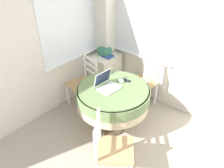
# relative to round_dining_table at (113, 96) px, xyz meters

# --- Properties ---
(corner_room_shell) EXTENTS (4.26, 4.58, 2.55)m
(corner_room_shell) POSITION_rel_round_dining_table_xyz_m (0.19, 0.08, 0.68)
(corner_room_shell) COLOR silver
(corner_room_shell) RESTS_ON ground_plane
(round_dining_table) EXTENTS (1.02, 1.02, 0.74)m
(round_dining_table) POSITION_rel_round_dining_table_xyz_m (0.00, 0.00, 0.00)
(round_dining_table) COLOR #4C3D2D
(round_dining_table) RESTS_ON ground_plane
(laptop) EXTENTS (0.31, 0.28, 0.23)m
(laptop) POSITION_rel_round_dining_table_xyz_m (-0.04, 0.07, 0.19)
(laptop) COLOR silver
(laptop) RESTS_ON round_dining_table
(computer_mouse) EXTENTS (0.06, 0.10, 0.05)m
(computer_mouse) POSITION_rel_round_dining_table_xyz_m (0.19, 0.01, 0.17)
(computer_mouse) COLOR white
(computer_mouse) RESTS_ON round_dining_table
(cell_phone) EXTENTS (0.07, 0.13, 0.01)m
(cell_phone) POSITION_rel_round_dining_table_xyz_m (0.27, -0.03, 0.15)
(cell_phone) COLOR black
(cell_phone) RESTS_ON round_dining_table
(dining_chair_near_back_window) EXTENTS (0.50, 0.48, 0.88)m
(dining_chair_near_back_window) POSITION_rel_round_dining_table_xyz_m (0.15, 0.77, -0.17)
(dining_chair_near_back_window) COLOR tan
(dining_chair_near_back_window) RESTS_ON ground_plane
(dining_chair_near_right_window) EXTENTS (0.45, 0.48, 0.88)m
(dining_chair_near_right_window) POSITION_rel_round_dining_table_xyz_m (0.77, -0.01, -0.17)
(dining_chair_near_right_window) COLOR tan
(dining_chair_near_right_window) RESTS_ON ground_plane
(dining_chair_camera_near) EXTENTS (0.58, 0.58, 0.88)m
(dining_chair_camera_near) POSITION_rel_round_dining_table_xyz_m (-0.62, -0.48, -0.17)
(dining_chair_camera_near) COLOR tan
(dining_chair_camera_near) RESTS_ON ground_plane
(corner_cabinet) EXTENTS (0.53, 0.45, 0.70)m
(corner_cabinet) POSITION_rel_round_dining_table_xyz_m (0.77, 0.84, -0.25)
(corner_cabinet) COLOR silver
(corner_cabinet) RESTS_ON ground_plane
(storage_box) EXTENTS (0.16, 0.20, 0.14)m
(storage_box) POSITION_rel_round_dining_table_xyz_m (0.77, 0.84, 0.16)
(storage_box) COLOR #387A5B
(storage_box) RESTS_ON corner_cabinet
(book_on_cabinet) EXTENTS (0.16, 0.19, 0.02)m
(book_on_cabinet) POSITION_rel_round_dining_table_xyz_m (0.74, 0.76, 0.11)
(book_on_cabinet) COLOR #33478C
(book_on_cabinet) RESTS_ON corner_cabinet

